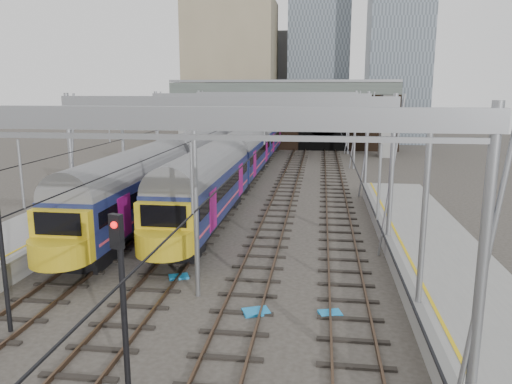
# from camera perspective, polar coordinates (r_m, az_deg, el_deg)

# --- Properties ---
(ground) EXTENTS (160.00, 160.00, 0.00)m
(ground) POSITION_cam_1_polar(r_m,az_deg,el_deg) (18.98, -8.14, -14.04)
(ground) COLOR #38332D
(ground) RESTS_ON ground
(platform_right) EXTENTS (4.32, 47.00, 1.12)m
(platform_right) POSITION_cam_1_polar(r_m,az_deg,el_deg) (17.63, 25.39, -15.24)
(platform_right) COLOR gray
(platform_right) RESTS_ON ground
(tracks) EXTENTS (14.40, 80.00, 0.22)m
(tracks) POSITION_cam_1_polar(r_m,az_deg,el_deg) (32.83, -1.16, -2.71)
(tracks) COLOR #4C3828
(tracks) RESTS_ON ground
(overhead_line) EXTENTS (16.80, 80.00, 8.00)m
(overhead_line) POSITION_cam_1_polar(r_m,az_deg,el_deg) (38.25, 0.27, 9.28)
(overhead_line) COLOR gray
(overhead_line) RESTS_ON ground
(retaining_wall) EXTENTS (28.00, 2.75, 9.00)m
(retaining_wall) POSITION_cam_1_polar(r_m,az_deg,el_deg) (68.55, 4.66, 8.47)
(retaining_wall) COLOR black
(retaining_wall) RESTS_ON ground
(overbridge) EXTENTS (28.00, 3.00, 9.25)m
(overbridge) POSITION_cam_1_polar(r_m,az_deg,el_deg) (62.62, 3.13, 10.87)
(overbridge) COLOR gray
(overbridge) RESTS_ON ground
(city_skyline) EXTENTS (37.50, 27.50, 60.00)m
(city_skyline) POSITION_cam_1_polar(r_m,az_deg,el_deg) (87.38, 6.37, 17.52)
(city_skyline) COLOR tan
(city_skyline) RESTS_ON ground
(train_main) EXTENTS (2.80, 64.85, 4.82)m
(train_main) POSITION_cam_1_polar(r_m,az_deg,el_deg) (53.65, 0.15, 5.63)
(train_main) COLOR black
(train_main) RESTS_ON ground
(train_second) EXTENTS (2.77, 64.01, 4.77)m
(train_second) POSITION_cam_1_polar(r_m,az_deg,el_deg) (52.23, -4.53, 5.40)
(train_second) COLOR black
(train_second) RESTS_ON ground
(signal_near_left) EXTENTS (0.38, 0.47, 4.83)m
(signal_near_left) POSITION_cam_1_polar(r_m,az_deg,el_deg) (18.68, -27.19, -5.66)
(signal_near_left) COLOR black
(signal_near_left) RESTS_ON ground
(signal_near_centre) EXTENTS (0.40, 0.47, 5.07)m
(signal_near_centre) POSITION_cam_1_polar(r_m,az_deg,el_deg) (13.94, -15.15, -9.89)
(signal_near_centre) COLOR black
(signal_near_centre) RESTS_ON ground
(equip_cover_a) EXTENTS (1.02, 0.89, 0.10)m
(equip_cover_a) POSITION_cam_1_polar(r_m,az_deg,el_deg) (22.65, -8.83, -9.54)
(equip_cover_a) COLOR #1B82CB
(equip_cover_a) RESTS_ON ground
(equip_cover_b) EXTENTS (1.16, 1.00, 0.11)m
(equip_cover_b) POSITION_cam_1_polar(r_m,az_deg,el_deg) (19.13, -0.01, -13.52)
(equip_cover_b) COLOR #1B82CB
(equip_cover_b) RESTS_ON ground
(equip_cover_c) EXTENTS (0.95, 0.79, 0.10)m
(equip_cover_c) POSITION_cam_1_polar(r_m,az_deg,el_deg) (19.22, 8.47, -13.55)
(equip_cover_c) COLOR #1B82CB
(equip_cover_c) RESTS_ON ground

